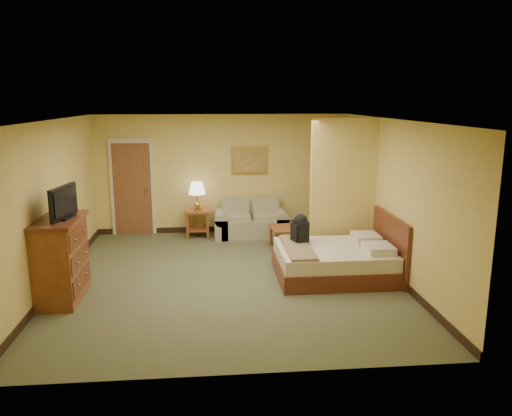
{
  "coord_description": "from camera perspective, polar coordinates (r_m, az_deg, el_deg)",
  "views": [
    {
      "loc": [
        -0.28,
        -7.88,
        2.92
      ],
      "look_at": [
        0.52,
        0.6,
        1.05
      ],
      "focal_mm": 35.0,
      "sensor_mm": 36.0,
      "label": 1
    }
  ],
  "objects": [
    {
      "name": "wall_picture",
      "position": [
        10.97,
        -0.77,
        5.46
      ],
      "size": [
        0.8,
        0.04,
        0.62
      ],
      "color": "#B78E3F",
      "rests_on": "back_wall"
    },
    {
      "name": "floor",
      "position": [
        8.41,
        -3.16,
        -7.96
      ],
      "size": [
        6.0,
        6.0,
        0.0
      ],
      "primitive_type": "plane",
      "color": "#505436",
      "rests_on": "ground"
    },
    {
      "name": "baseboard",
      "position": [
        11.25,
        -3.78,
        -2.39
      ],
      "size": [
        5.5,
        0.02,
        0.12
      ],
      "primitive_type": "cube",
      "color": "black",
      "rests_on": "floor"
    },
    {
      "name": "bed",
      "position": [
        8.48,
        9.31,
        -5.91
      ],
      "size": [
        1.93,
        1.6,
        1.04
      ],
      "color": "#532113",
      "rests_on": "floor"
    },
    {
      "name": "right_wall",
      "position": [
        8.6,
        15.37,
        1.07
      ],
      "size": [
        0.02,
        6.0,
        2.6
      ],
      "primitive_type": "cube",
      "color": "#DDC05E",
      "rests_on": "floor"
    },
    {
      "name": "backpack",
      "position": [
        8.51,
        5.11,
        -2.27
      ],
      "size": [
        0.27,
        0.34,
        0.51
      ],
      "rotation": [
        0.0,
        0.0,
        0.29
      ],
      "color": "black",
      "rests_on": "bed"
    },
    {
      "name": "ceiling",
      "position": [
        7.9,
        -3.38,
        10.02
      ],
      "size": [
        6.0,
        6.0,
        0.0
      ],
      "primitive_type": "plane",
      "rotation": [
        3.14,
        0.0,
        0.0
      ],
      "color": "white",
      "rests_on": "back_wall"
    },
    {
      "name": "table_lamp",
      "position": [
        10.7,
        -6.77,
        2.17
      ],
      "size": [
        0.36,
        0.36,
        0.6
      ],
      "color": "#AA853E",
      "rests_on": "side_table"
    },
    {
      "name": "partition",
      "position": [
        9.28,
        9.9,
        2.13
      ],
      "size": [
        1.2,
        0.15,
        2.6
      ],
      "primitive_type": "cube",
      "color": "#DDC05E",
      "rests_on": "floor"
    },
    {
      "name": "dresser",
      "position": [
        7.88,
        -21.38,
        -5.46
      ],
      "size": [
        0.61,
        1.16,
        1.23
      ],
      "color": "brown",
      "rests_on": "floor"
    },
    {
      "name": "back_wall",
      "position": [
        11.01,
        -3.87,
        3.87
      ],
      "size": [
        5.5,
        0.02,
        2.6
      ],
      "primitive_type": "cube",
      "color": "#DDC05E",
      "rests_on": "floor"
    },
    {
      "name": "tv",
      "position": [
        7.65,
        -21.15,
        0.51
      ],
      "size": [
        0.25,
        0.77,
        0.47
      ],
      "rotation": [
        0.0,
        0.0,
        -0.17
      ],
      "color": "black",
      "rests_on": "dresser"
    },
    {
      "name": "door",
      "position": [
        11.14,
        -13.93,
        2.24
      ],
      "size": [
        0.94,
        0.16,
        2.1
      ],
      "color": "beige",
      "rests_on": "floor"
    },
    {
      "name": "left_wall",
      "position": [
        8.42,
        -22.32,
        0.33
      ],
      "size": [
        0.02,
        6.0,
        2.6
      ],
      "primitive_type": "cube",
      "color": "#DDC05E",
      "rests_on": "floor"
    },
    {
      "name": "coffee_table",
      "position": [
        9.95,
        3.65,
        -2.89
      ],
      "size": [
        0.71,
        0.71,
        0.43
      ],
      "rotation": [
        0.0,
        0.0,
        0.07
      ],
      "color": "brown",
      "rests_on": "floor"
    },
    {
      "name": "side_table",
      "position": [
        10.84,
        -6.68,
        -1.23
      ],
      "size": [
        0.53,
        0.53,
        0.59
      ],
      "color": "brown",
      "rests_on": "floor"
    },
    {
      "name": "loveseat",
      "position": [
        10.82,
        -0.57,
        -1.86
      ],
      "size": [
        1.58,
        0.73,
        0.8
      ],
      "color": "#9B9576",
      "rests_on": "floor"
    }
  ]
}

